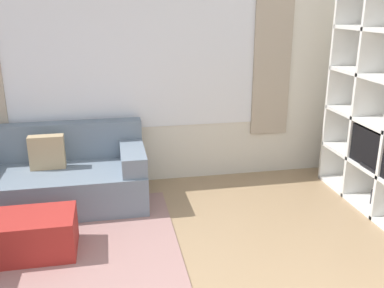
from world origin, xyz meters
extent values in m
cube|color=silver|center=(0.00, 2.94, 1.35)|extent=(6.24, 0.07, 2.70)
cube|color=white|center=(0.00, 2.90, 1.45)|extent=(2.77, 0.01, 1.60)
cube|color=#B2A38E|center=(1.56, 2.89, 1.45)|extent=(0.44, 0.03, 1.90)
cube|color=white|center=(2.31, 2.05, 1.09)|extent=(0.42, 0.04, 2.17)
cube|color=white|center=(2.31, 2.58, 1.09)|extent=(0.42, 0.04, 2.17)
cube|color=black|center=(2.14, 1.69, 0.64)|extent=(0.04, 0.82, 0.37)
cube|color=black|center=(2.16, 1.69, 0.47)|extent=(0.10, 0.24, 0.03)
cylinder|color=#232328|center=(2.29, 1.77, 0.11)|extent=(0.06, 0.06, 0.14)
cube|color=slate|center=(-0.84, 2.41, 0.20)|extent=(1.75, 0.87, 0.39)
cube|color=slate|center=(-0.84, 2.76, 0.59)|extent=(1.75, 0.18, 0.39)
cube|color=slate|center=(-0.08, 2.41, 0.49)|extent=(0.24, 0.81, 0.19)
cube|color=tan|center=(-0.92, 2.48, 0.56)|extent=(0.34, 0.12, 0.34)
cube|color=#A82823|center=(-1.01, 1.53, 0.17)|extent=(0.79, 0.46, 0.35)
camera|label=1|loc=(-0.27, -1.74, 1.96)|focal=40.00mm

